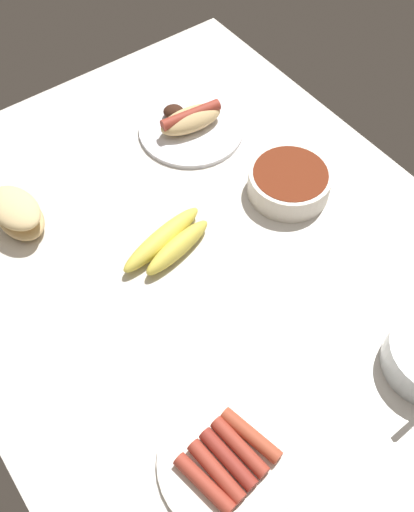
{
  "coord_description": "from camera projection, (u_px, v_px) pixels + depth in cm",
  "views": [
    {
      "loc": [
        44.77,
        -34.06,
        84.76
      ],
      "look_at": [
        -0.24,
        -0.98,
        3.0
      ],
      "focal_mm": 39.83,
      "sensor_mm": 36.0,
      "label": 1
    }
  ],
  "objects": [
    {
      "name": "banana_bunch",
      "position": [
        169.0,
        242.0,
        1.02
      ],
      "size": [
        10.15,
        19.2,
        3.88
      ],
      "color": "#E5D14C",
      "rests_on": "ground_plane"
    },
    {
      "name": "plate_hotdog_assembled",
      "position": [
        190.0,
        124.0,
        1.19
      ],
      "size": [
        22.27,
        22.27,
        5.61
      ],
      "color": "white",
      "rests_on": "ground_plane"
    },
    {
      "name": "ground_plane",
      "position": [
        212.0,
        268.0,
        1.03
      ],
      "size": [
        120.0,
        90.0,
        3.0
      ],
      "primitive_type": "cube",
      "color": "silver"
    },
    {
      "name": "bowl_chili",
      "position": [
        289.0,
        182.0,
        1.09
      ],
      "size": [
        15.93,
        15.93,
        5.3
      ],
      "color": "white",
      "rests_on": "ground_plane"
    },
    {
      "name": "bread_stack",
      "position": [
        17.0,
        213.0,
        1.04
      ],
      "size": [
        13.47,
        9.72,
        7.2
      ],
      "color": "#DBB77A",
      "rests_on": "ground_plane"
    },
    {
      "name": "plate_sausages",
      "position": [
        228.0,
        461.0,
        0.81
      ],
      "size": [
        20.55,
        20.55,
        3.16
      ],
      "color": "white",
      "rests_on": "ground_plane"
    }
  ]
}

